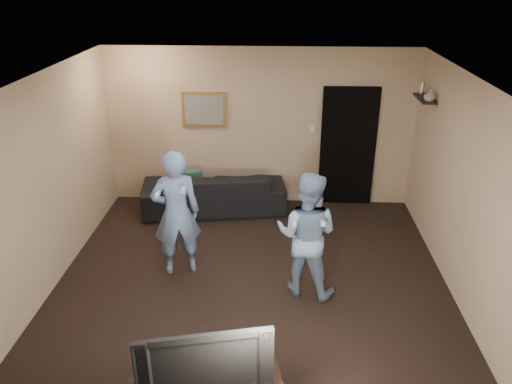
# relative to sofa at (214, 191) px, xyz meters

# --- Properties ---
(ground) EXTENTS (5.00, 5.00, 0.00)m
(ground) POSITION_rel_sofa_xyz_m (0.74, -2.10, -0.34)
(ground) COLOR black
(ground) RESTS_ON ground
(ceiling) EXTENTS (5.00, 5.00, 0.04)m
(ceiling) POSITION_rel_sofa_xyz_m (0.74, -2.10, 2.26)
(ceiling) COLOR silver
(ceiling) RESTS_ON wall_back
(wall_back) EXTENTS (5.00, 0.04, 2.60)m
(wall_back) POSITION_rel_sofa_xyz_m (0.74, 0.40, 0.96)
(wall_back) COLOR tan
(wall_back) RESTS_ON ground
(wall_front) EXTENTS (5.00, 0.04, 2.60)m
(wall_front) POSITION_rel_sofa_xyz_m (0.74, -4.60, 0.96)
(wall_front) COLOR tan
(wall_front) RESTS_ON ground
(wall_left) EXTENTS (0.04, 5.00, 2.60)m
(wall_left) POSITION_rel_sofa_xyz_m (-1.76, -2.10, 0.96)
(wall_left) COLOR tan
(wall_left) RESTS_ON ground
(wall_right) EXTENTS (0.04, 5.00, 2.60)m
(wall_right) POSITION_rel_sofa_xyz_m (3.24, -2.10, 0.96)
(wall_right) COLOR tan
(wall_right) RESTS_ON ground
(sofa) EXTENTS (2.41, 1.22, 0.67)m
(sofa) POSITION_rel_sofa_xyz_m (0.00, 0.00, 0.00)
(sofa) COLOR black
(sofa) RESTS_ON ground
(throw_pillow) EXTENTS (0.41, 0.22, 0.39)m
(throw_pillow) POSITION_rel_sofa_xyz_m (-0.38, 0.00, 0.14)
(throw_pillow) COLOR #17453E
(throw_pillow) RESTS_ON sofa
(painting_frame) EXTENTS (0.72, 0.05, 0.57)m
(painting_frame) POSITION_rel_sofa_xyz_m (-0.16, 0.38, 1.26)
(painting_frame) COLOR olive
(painting_frame) RESTS_ON wall_back
(painting_canvas) EXTENTS (0.62, 0.01, 0.47)m
(painting_canvas) POSITION_rel_sofa_xyz_m (-0.16, 0.35, 1.26)
(painting_canvas) COLOR slate
(painting_canvas) RESTS_ON painting_frame
(doorway) EXTENTS (0.90, 0.06, 2.00)m
(doorway) POSITION_rel_sofa_xyz_m (2.19, 0.37, 0.66)
(doorway) COLOR black
(doorway) RESTS_ON ground
(light_switch) EXTENTS (0.08, 0.02, 0.12)m
(light_switch) POSITION_rel_sofa_xyz_m (1.59, 0.38, 0.96)
(light_switch) COLOR silver
(light_switch) RESTS_ON wall_back
(wall_shelf) EXTENTS (0.20, 0.60, 0.03)m
(wall_shelf) POSITION_rel_sofa_xyz_m (3.13, -0.30, 1.65)
(wall_shelf) COLOR black
(wall_shelf) RESTS_ON wall_right
(shelf_vase) EXTENTS (0.18, 0.18, 0.16)m
(shelf_vase) POSITION_rel_sofa_xyz_m (3.13, -0.50, 1.75)
(shelf_vase) COLOR #A4A4A9
(shelf_vase) RESTS_ON wall_shelf
(shelf_figurine) EXTENTS (0.06, 0.06, 0.18)m
(shelf_figurine) POSITION_rel_sofa_xyz_m (3.13, -0.10, 1.76)
(shelf_figurine) COLOR silver
(shelf_figurine) RESTS_ON wall_shelf
(television) EXTENTS (1.12, 0.37, 0.64)m
(television) POSITION_rel_sofa_xyz_m (0.47, -4.32, 0.47)
(television) COLOR black
(television) RESTS_ON tv_console
(wii_player_left) EXTENTS (0.71, 0.58, 1.69)m
(wii_player_left) POSITION_rel_sofa_xyz_m (-0.24, -1.84, 0.51)
(wii_player_left) COLOR #6D8BBD
(wii_player_left) RESTS_ON ground
(wii_player_right) EXTENTS (0.92, 0.81, 1.59)m
(wii_player_right) POSITION_rel_sofa_xyz_m (1.41, -2.22, 0.46)
(wii_player_right) COLOR #839EBF
(wii_player_right) RESTS_ON ground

